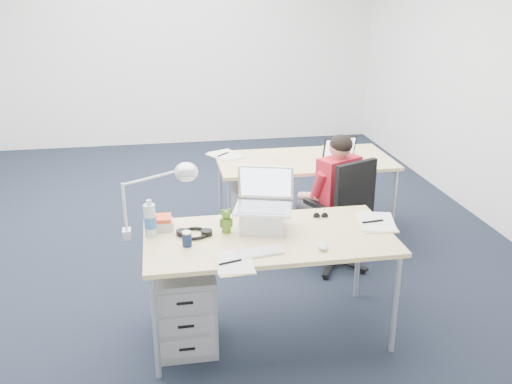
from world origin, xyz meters
TOP-DOWN VIEW (x-y plane):
  - floor at (0.00, 0.00)m, footprint 7.00×7.00m
  - room at (0.00, 0.00)m, footprint 6.02×7.02m
  - desk_near at (0.50, -1.52)m, footprint 1.60×0.80m
  - desk_far at (1.14, 0.07)m, footprint 1.60×0.80m
  - office_chair at (1.25, -0.65)m, footprint 0.80×0.80m
  - seated_person at (1.19, -0.50)m, footprint 0.53×0.67m
  - drawer_pedestal_near at (-0.07, -1.52)m, footprint 0.40×0.50m
  - drawer_pedestal_far at (0.64, -0.07)m, footprint 0.40×0.50m
  - silver_laptop at (0.48, -1.41)m, footprint 0.44×0.39m
  - wireless_keyboard at (0.38, -1.75)m, footprint 0.31×0.17m
  - computer_mouse at (0.78, -1.76)m, footprint 0.07×0.11m
  - headphones at (0.02, -1.43)m, footprint 0.26×0.22m
  - can_koozie at (-0.03, -1.58)m, footprint 0.08×0.08m
  - water_bottle at (-0.25, -1.39)m, footprint 0.10×0.10m
  - bear_figurine at (0.23, -1.41)m, footprint 0.10×0.09m
  - book_stack at (-0.20, -1.28)m, footprint 0.19×0.15m
  - cordless_phone at (-0.25, -1.39)m, footprint 0.04×0.03m
  - papers_left at (0.22, -1.87)m, footprint 0.22×0.30m
  - papers_right at (1.25, -1.45)m, footprint 0.29×0.37m
  - sunglasses at (0.90, -1.29)m, footprint 0.11×0.06m
  - desk_lamp at (-0.25, -1.40)m, footprint 0.47×0.26m
  - dark_laptop at (1.46, -0.13)m, footprint 0.37×0.36m
  - far_cup at (1.37, 0.14)m, footprint 0.07×0.07m
  - far_papers at (0.43, 0.29)m, footprint 0.35×0.39m

SIDE VIEW (x-z plane):
  - floor at x=0.00m, z-range 0.00..0.00m
  - office_chair at x=1.25m, z-range -0.21..0.76m
  - drawer_pedestal_near at x=-0.07m, z-range 0.00..0.55m
  - drawer_pedestal_far at x=0.64m, z-range 0.00..0.55m
  - seated_person at x=1.19m, z-range 0.01..1.13m
  - desk_near at x=0.50m, z-range 0.32..1.05m
  - desk_far at x=1.14m, z-range 0.32..1.05m
  - far_papers at x=0.43m, z-range 0.73..0.74m
  - papers_left at x=0.22m, z-range 0.73..0.74m
  - papers_right at x=1.25m, z-range 0.73..0.74m
  - wireless_keyboard at x=0.38m, z-range 0.73..0.74m
  - sunglasses at x=0.90m, z-range 0.73..0.75m
  - computer_mouse at x=0.78m, z-range 0.73..0.77m
  - headphones at x=0.02m, z-range 0.73..0.77m
  - book_stack at x=-0.20m, z-range 0.73..0.81m
  - far_cup at x=1.37m, z-range 0.73..0.82m
  - can_koozie at x=-0.03m, z-range 0.73..0.83m
  - cordless_phone at x=-0.25m, z-range 0.73..0.88m
  - bear_figurine at x=0.23m, z-range 0.73..0.90m
  - dark_laptop at x=1.46m, z-range 0.73..0.96m
  - water_bottle at x=-0.25m, z-range 0.73..0.98m
  - silver_laptop at x=0.48m, z-range 0.73..1.13m
  - desk_lamp at x=-0.25m, z-range 0.73..1.23m
  - room at x=0.00m, z-range 0.31..3.12m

